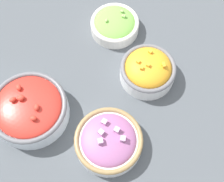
# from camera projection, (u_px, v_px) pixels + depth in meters

# --- Properties ---
(ground_plane) EXTENTS (3.00, 3.00, 0.00)m
(ground_plane) POSITION_uv_depth(u_px,v_px,m) (112.00, 96.00, 0.80)
(ground_plane) COLOR #4C5156
(bowl_red_onion) EXTENTS (0.16, 0.16, 0.06)m
(bowl_red_onion) POSITION_uv_depth(u_px,v_px,m) (109.00, 141.00, 0.73)
(bowl_red_onion) COLOR white
(bowl_red_onion) RESTS_ON ground_plane
(bowl_squash) EXTENTS (0.14, 0.14, 0.08)m
(bowl_squash) POSITION_uv_depth(u_px,v_px,m) (148.00, 70.00, 0.80)
(bowl_squash) COLOR white
(bowl_squash) RESTS_ON ground_plane
(bowl_cherry_tomatoes) EXTENTS (0.19, 0.19, 0.08)m
(bowl_cherry_tomatoes) POSITION_uv_depth(u_px,v_px,m) (30.00, 109.00, 0.75)
(bowl_cherry_tomatoes) COLOR silver
(bowl_cherry_tomatoes) RESTS_ON ground_plane
(bowl_lettuce) EXTENTS (0.14, 0.14, 0.06)m
(bowl_lettuce) POSITION_uv_depth(u_px,v_px,m) (115.00, 24.00, 0.87)
(bowl_lettuce) COLOR silver
(bowl_lettuce) RESTS_ON ground_plane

